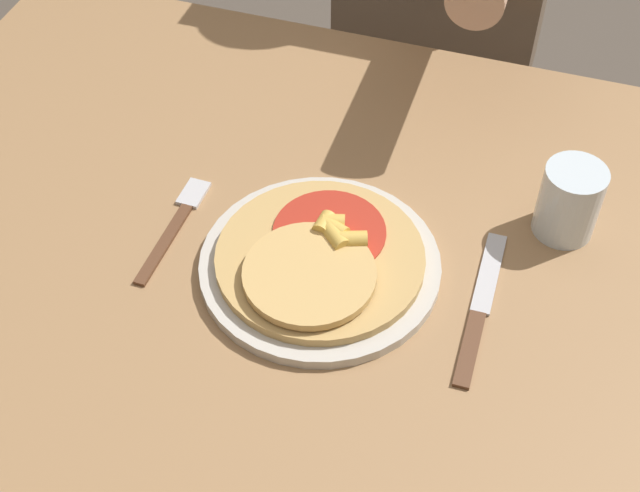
{
  "coord_description": "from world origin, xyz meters",
  "views": [
    {
      "loc": [
        0.19,
        -0.59,
        1.5
      ],
      "look_at": [
        -0.01,
        0.04,
        0.77
      ],
      "focal_mm": 50.0,
      "sensor_mm": 36.0,
      "label": 1
    }
  ],
  "objects_px": {
    "fork": "(176,222)",
    "drinking_glass": "(569,201)",
    "pizza": "(319,258)",
    "knife": "(480,309)",
    "dining_table": "(321,345)",
    "plate": "(320,265)"
  },
  "relations": [
    {
      "from": "plate",
      "to": "pizza",
      "type": "relative_size",
      "value": 1.16
    },
    {
      "from": "plate",
      "to": "pizza",
      "type": "bearing_deg",
      "value": -82.5
    },
    {
      "from": "plate",
      "to": "drinking_glass",
      "type": "height_order",
      "value": "drinking_glass"
    },
    {
      "from": "dining_table",
      "to": "plate",
      "type": "xyz_separation_m",
      "value": [
        -0.01,
        0.04,
        0.1
      ]
    },
    {
      "from": "pizza",
      "to": "fork",
      "type": "xyz_separation_m",
      "value": [
        -0.19,
        0.02,
        -0.02
      ]
    },
    {
      "from": "fork",
      "to": "pizza",
      "type": "bearing_deg",
      "value": -6.09
    },
    {
      "from": "knife",
      "to": "drinking_glass",
      "type": "distance_m",
      "value": 0.17
    },
    {
      "from": "fork",
      "to": "knife",
      "type": "xyz_separation_m",
      "value": [
        0.37,
        -0.02,
        0.0
      ]
    },
    {
      "from": "drinking_glass",
      "to": "knife",
      "type": "bearing_deg",
      "value": -114.55
    },
    {
      "from": "knife",
      "to": "drinking_glass",
      "type": "xyz_separation_m",
      "value": [
        0.07,
        0.15,
        0.04
      ]
    },
    {
      "from": "fork",
      "to": "plate",
      "type": "bearing_deg",
      "value": -4.66
    },
    {
      "from": "plate",
      "to": "knife",
      "type": "height_order",
      "value": "plate"
    },
    {
      "from": "pizza",
      "to": "dining_table",
      "type": "bearing_deg",
      "value": -69.1
    },
    {
      "from": "dining_table",
      "to": "pizza",
      "type": "distance_m",
      "value": 0.12
    },
    {
      "from": "fork",
      "to": "drinking_glass",
      "type": "relative_size",
      "value": 1.9
    },
    {
      "from": "fork",
      "to": "drinking_glass",
      "type": "xyz_separation_m",
      "value": [
        0.44,
        0.13,
        0.04
      ]
    },
    {
      "from": "fork",
      "to": "dining_table",
      "type": "bearing_deg",
      "value": -14.92
    },
    {
      "from": "dining_table",
      "to": "plate",
      "type": "relative_size",
      "value": 4.54
    },
    {
      "from": "pizza",
      "to": "drinking_glass",
      "type": "xyz_separation_m",
      "value": [
        0.25,
        0.15,
        0.02
      ]
    },
    {
      "from": "knife",
      "to": "dining_table",
      "type": "bearing_deg",
      "value": -168.41
    },
    {
      "from": "fork",
      "to": "drinking_glass",
      "type": "height_order",
      "value": "drinking_glass"
    },
    {
      "from": "pizza",
      "to": "knife",
      "type": "bearing_deg",
      "value": 0.69
    }
  ]
}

